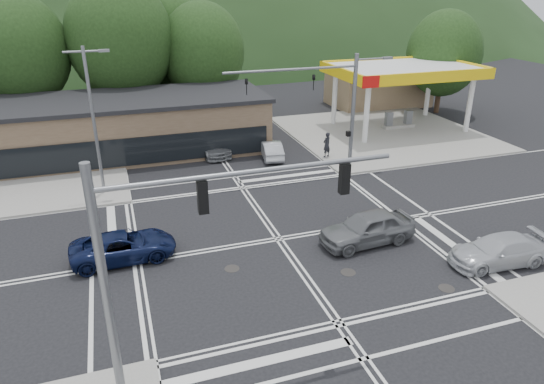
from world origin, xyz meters
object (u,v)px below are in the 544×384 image
object	(u,v)px
car_queue_a	(271,149)
pedestrian	(327,145)
car_blue_west	(124,246)
car_grey_center	(367,228)
car_silver_east	(499,250)
car_queue_b	(255,137)
car_northbound	(210,145)

from	to	relation	value
car_queue_a	pedestrian	xyz separation A→B (m)	(3.87, -1.54, 0.44)
car_blue_west	car_grey_center	xyz separation A→B (m)	(11.80, -2.27, 0.16)
car_blue_west	car_silver_east	size ratio (longest dim) A/B	1.03
car_queue_a	car_queue_b	xyz separation A→B (m)	(-0.31, 3.21, 0.10)
car_northbound	pedestrian	world-z (taller)	pedestrian
car_queue_b	car_blue_west	bearing A→B (deg)	46.62
car_queue_a	car_blue_west	bearing A→B (deg)	54.94
car_grey_center	car_silver_east	distance (m)	6.17
car_grey_center	car_queue_a	world-z (taller)	car_grey_center
car_queue_a	car_northbound	bearing A→B (deg)	-20.65
car_blue_west	car_queue_a	xyz separation A→B (m)	(11.30, 11.69, -0.03)
car_blue_west	car_northbound	size ratio (longest dim) A/B	0.99
car_blue_west	car_queue_b	bearing A→B (deg)	-38.62
car_northbound	car_blue_west	bearing A→B (deg)	-125.08
car_grey_center	car_silver_east	bearing A→B (deg)	48.35
car_blue_west	car_queue_a	bearing A→B (deg)	-46.24
car_grey_center	car_queue_b	distance (m)	17.18
car_blue_west	pedestrian	xyz separation A→B (m)	(15.17, 10.15, 0.41)
car_blue_west	car_silver_east	distance (m)	17.76
car_silver_east	car_queue_b	size ratio (longest dim) A/B	1.08
car_silver_east	pedestrian	size ratio (longest dim) A/B	2.52
car_blue_west	car_queue_b	world-z (taller)	car_queue_b
car_queue_b	car_grey_center	bearing A→B (deg)	85.76
car_northbound	pedestrian	distance (m)	8.95
car_blue_west	car_northbound	xyz separation A→B (m)	(7.13, 14.06, 0.04)
car_queue_a	pedestrian	distance (m)	4.19
car_silver_east	pedestrian	xyz separation A→B (m)	(-1.54, 16.15, 0.40)
car_blue_west	pedestrian	distance (m)	18.26
car_silver_east	car_blue_west	bearing A→B (deg)	-105.07
car_blue_west	car_grey_center	world-z (taller)	car_grey_center
car_silver_east	pedestrian	bearing A→B (deg)	-169.87
car_grey_center	car_queue_a	distance (m)	13.97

